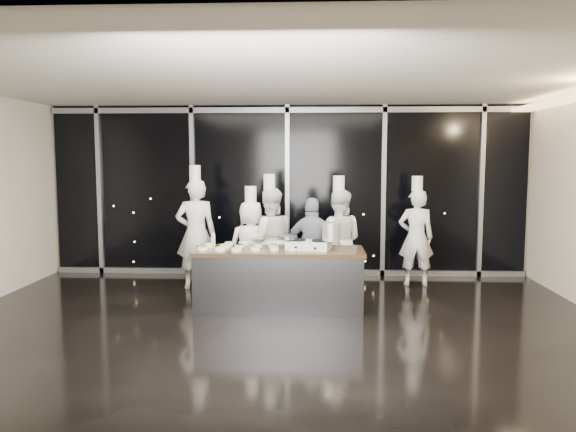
% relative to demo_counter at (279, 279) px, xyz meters
% --- Properties ---
extents(ground, '(9.00, 9.00, 0.00)m').
position_rel_demo_counter_xyz_m(ground, '(0.00, -0.90, -0.45)').
color(ground, black).
rests_on(ground, ground).
extents(room_shell, '(9.02, 7.02, 3.21)m').
position_rel_demo_counter_xyz_m(room_shell, '(0.18, -0.90, 1.79)').
color(room_shell, beige).
rests_on(room_shell, ground).
extents(window_wall, '(8.90, 0.11, 3.20)m').
position_rel_demo_counter_xyz_m(window_wall, '(0.00, 2.53, 1.14)').
color(window_wall, black).
rests_on(window_wall, ground).
extents(demo_counter, '(2.46, 0.86, 0.90)m').
position_rel_demo_counter_xyz_m(demo_counter, '(0.00, 0.00, 0.00)').
color(demo_counter, '#343439').
rests_on(demo_counter, ground).
extents(stove, '(0.68, 0.50, 0.14)m').
position_rel_demo_counter_xyz_m(stove, '(0.43, 0.01, 0.51)').
color(stove, silver).
rests_on(stove, demo_counter).
extents(frying_pan, '(0.53, 0.35, 0.05)m').
position_rel_demo_counter_xyz_m(frying_pan, '(0.11, 0.06, 0.61)').
color(frying_pan, slate).
rests_on(frying_pan, stove).
extents(stock_pot, '(0.31, 0.31, 0.26)m').
position_rel_demo_counter_xyz_m(stock_pot, '(0.75, -0.05, 0.72)').
color(stock_pot, '#B2B2B4').
rests_on(stock_pot, stove).
extents(prep_bowls, '(1.44, 0.75, 0.05)m').
position_rel_demo_counter_xyz_m(prep_bowls, '(-0.57, 0.05, 0.47)').
color(prep_bowls, white).
rests_on(prep_bowls, demo_counter).
extents(squeeze_bottle, '(0.06, 0.06, 0.23)m').
position_rel_demo_counter_xyz_m(squeeze_bottle, '(-1.00, 0.22, 0.56)').
color(squeeze_bottle, silver).
rests_on(squeeze_bottle, demo_counter).
extents(chef_far_left, '(0.76, 0.59, 2.10)m').
position_rel_demo_counter_xyz_m(chef_far_left, '(-1.50, 1.33, 0.50)').
color(chef_far_left, white).
rests_on(chef_far_left, ground).
extents(chef_left, '(0.87, 0.72, 1.76)m').
position_rel_demo_counter_xyz_m(chef_left, '(-0.53, 1.05, 0.33)').
color(chef_left, white).
rests_on(chef_left, ground).
extents(chef_center, '(0.95, 0.80, 1.96)m').
position_rel_demo_counter_xyz_m(chef_center, '(-0.22, 1.05, 0.42)').
color(chef_center, white).
rests_on(chef_center, ground).
extents(guest, '(0.96, 0.48, 1.59)m').
position_rel_demo_counter_xyz_m(guest, '(0.49, 0.88, 0.34)').
color(guest, '#121834').
rests_on(guest, ground).
extents(chef_right, '(0.92, 0.77, 1.93)m').
position_rel_demo_counter_xyz_m(chef_right, '(0.91, 1.21, 0.41)').
color(chef_right, white).
rests_on(chef_right, ground).
extents(chef_side, '(0.62, 0.41, 1.91)m').
position_rel_demo_counter_xyz_m(chef_side, '(2.28, 1.71, 0.41)').
color(chef_side, white).
rests_on(chef_side, ground).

